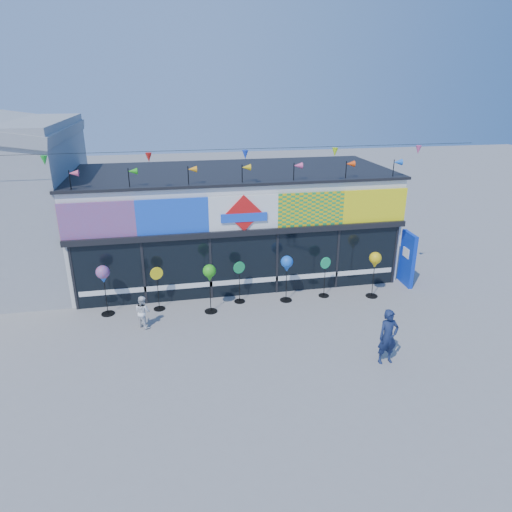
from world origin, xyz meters
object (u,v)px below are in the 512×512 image
object	(u,v)px
spinner_4	(287,265)
spinner_0	(103,276)
blue_sign	(407,259)
adult_man	(388,337)
spinner_3	(239,281)
spinner_6	(375,261)
child	(143,312)
spinner_5	(325,276)
spinner_1	(158,287)
spinner_2	(210,274)

from	to	relation	value
spinner_4	spinner_0	bearing A→B (deg)	178.60
blue_sign	adult_man	world-z (taller)	blue_sign
blue_sign	spinner_3	distance (m)	6.51
blue_sign	spinner_3	bearing A→B (deg)	-174.67
spinner_0	spinner_4	size ratio (longest dim) A/B	1.03
spinner_6	child	xyz separation A→B (m)	(-8.04, -0.66, -0.83)
spinner_3	spinner_5	distance (m)	3.08
spinner_0	spinner_4	bearing A→B (deg)	-1.40
spinner_0	adult_man	distance (m)	9.02
child	blue_sign	bearing A→B (deg)	-125.27
adult_man	child	world-z (taller)	adult_man
spinner_1	child	distance (m)	1.25
spinner_2	spinner_5	world-z (taller)	spinner_2
adult_man	spinner_1	bearing A→B (deg)	140.31
spinner_2	spinner_4	world-z (taller)	spinner_2
spinner_6	child	bearing A→B (deg)	-175.31
spinner_3	spinner_1	bearing A→B (deg)	-179.29
spinner_0	spinner_3	size ratio (longest dim) A/B	1.15
spinner_4	spinner_2	bearing A→B (deg)	-172.88
spinner_5	adult_man	distance (m)	4.33
spinner_5	spinner_6	world-z (taller)	spinner_6
spinner_3	spinner_5	xyz separation A→B (m)	(3.08, -0.13, -0.01)
spinner_2	child	bearing A→B (deg)	-164.69
spinner_0	spinner_3	xyz separation A→B (m)	(4.48, 0.07, -0.60)
blue_sign	child	size ratio (longest dim) A/B	1.92
spinner_2	spinner_4	bearing A→B (deg)	7.12
spinner_1	spinner_5	distance (m)	5.87
spinner_4	spinner_6	bearing A→B (deg)	-5.06
spinner_1	spinner_3	xyz separation A→B (m)	(2.79, 0.03, -0.01)
spinner_0	spinner_6	world-z (taller)	spinner_0
spinner_6	child	size ratio (longest dim) A/B	1.60
spinner_1	spinner_5	world-z (taller)	spinner_1
adult_man	spinner_3	bearing A→B (deg)	123.12
blue_sign	adult_man	bearing A→B (deg)	-120.62
spinner_5	adult_man	world-z (taller)	adult_man
spinner_1	child	size ratio (longest dim) A/B	1.45
child	spinner_6	bearing A→B (deg)	-129.17
spinner_0	spinner_1	distance (m)	1.79
blue_sign	spinner_5	world-z (taller)	blue_sign
spinner_2	spinner_4	xyz separation A→B (m)	(2.71, 0.34, -0.02)
spinner_5	spinner_6	bearing A→B (deg)	-12.12
blue_sign	spinner_6	world-z (taller)	blue_sign
spinner_6	spinner_4	bearing A→B (deg)	174.94
blue_sign	spinner_0	xyz separation A→B (m)	(-10.97, -0.39, 0.37)
spinner_3	adult_man	world-z (taller)	adult_man
spinner_5	spinner_4	bearing A→B (deg)	-176.56
spinner_2	adult_man	world-z (taller)	spinner_2
blue_sign	spinner_4	bearing A→B (deg)	-171.15
spinner_1	spinner_5	xyz separation A→B (m)	(5.86, -0.10, -0.02)
spinner_1	spinner_0	bearing A→B (deg)	-178.77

